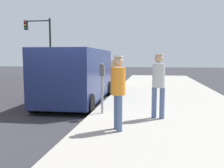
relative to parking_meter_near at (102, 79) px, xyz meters
name	(u,v)px	position (x,y,z in m)	size (l,w,h in m)	color
ground_plane	(65,113)	(-1.35, 0.44, -1.18)	(80.00, 80.00, 0.00)	#2D2D33
sidewalk_slab	(173,115)	(2.15, 0.44, -1.11)	(5.00, 32.00, 0.15)	#9E998E
parking_meter_near	(102,79)	(0.00, 0.00, 0.00)	(0.14, 0.18, 1.52)	gray
pedestrian_in_orange	(118,88)	(0.71, -1.65, -0.03)	(0.34, 0.34, 1.73)	#4C608C
pedestrian_in_gray	(158,81)	(1.65, -0.36, 0.01)	(0.35, 0.34, 1.80)	#4C608C
parked_van	(78,74)	(-1.50, 2.44, -0.03)	(2.25, 5.25, 2.15)	navy
parked_sedan_ahead	(106,74)	(-1.58, 9.00, -0.43)	(2.12, 4.48, 1.65)	tan
traffic_light_corner	(41,38)	(-8.10, 13.25, 2.34)	(2.48, 0.42, 5.20)	black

